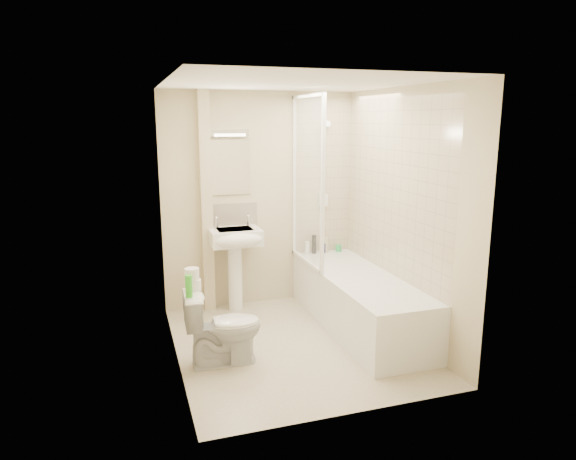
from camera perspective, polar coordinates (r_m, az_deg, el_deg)
name	(u,v)px	position (r m, az deg, el deg)	size (l,w,h in m)	color
floor	(295,344)	(5.01, 0.81, -12.52)	(2.50, 2.50, 0.00)	beige
wall_back	(260,200)	(5.82, -3.11, 3.34)	(2.20, 0.02, 2.40)	beige
wall_left	(172,228)	(4.41, -12.79, 0.20)	(0.02, 2.50, 2.40)	beige
wall_right	(403,214)	(5.09, 12.66, 1.78)	(0.02, 2.50, 2.40)	beige
ceiling	(296,83)	(4.56, 0.91, 16.04)	(2.20, 2.50, 0.02)	white
tile_back	(322,178)	(6.01, 3.85, 5.78)	(0.70, 0.01, 1.75)	beige
tile_right	(393,188)	(5.22, 11.55, 4.59)	(0.01, 2.10, 1.75)	beige
pipe_boxing	(206,204)	(5.63, -9.07, 2.91)	(0.12, 0.12, 2.40)	beige
splashback	(231,217)	(5.76, -6.37, 1.47)	(0.60, 0.01, 0.30)	beige
mirror	(230,167)	(5.68, -6.50, 6.93)	(0.46, 0.01, 0.60)	white
strip_light	(229,133)	(5.64, -6.54, 10.65)	(0.42, 0.07, 0.07)	silver
bathtub	(358,300)	(5.34, 7.84, -7.69)	(0.70, 2.10, 0.55)	white
shower_screen	(307,181)	(5.47, 2.15, 5.43)	(0.04, 0.92, 1.80)	white
shower_fixture	(324,168)	(5.96, 4.01, 6.88)	(0.10, 0.16, 0.99)	white
pedestal_sink	(236,246)	(5.60, -5.83, -1.81)	(0.55, 0.50, 1.06)	white
bottle_white_a	(307,248)	(6.01, 2.15, -1.99)	(0.06, 0.06, 0.15)	white
bottle_black_b	(314,244)	(6.03, 2.91, -1.59)	(0.05, 0.05, 0.22)	black
bottle_blue	(325,248)	(6.09, 4.08, -1.97)	(0.06, 0.06, 0.11)	#121551
bottle_cream	(326,245)	(6.08, 4.23, -1.63)	(0.07, 0.07, 0.19)	beige
bottle_green	(338,248)	(6.16, 5.63, -2.01)	(0.07, 0.07, 0.08)	green
toilet	(223,327)	(4.56, -7.23, -10.63)	(0.67, 0.40, 0.67)	white
toilet_roll_lower	(195,285)	(4.48, -10.35, -6.02)	(0.11, 0.11, 0.09)	white
toilet_roll_upper	(192,274)	(4.45, -10.63, -4.84)	(0.12, 0.12, 0.10)	white
green_bottle	(189,286)	(4.29, -10.96, -6.15)	(0.06, 0.06, 0.19)	green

